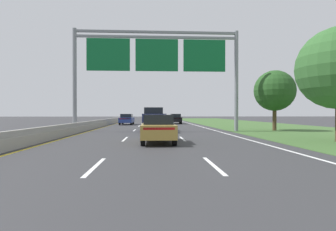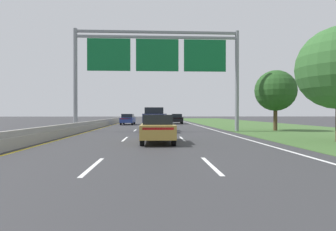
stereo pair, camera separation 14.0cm
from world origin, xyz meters
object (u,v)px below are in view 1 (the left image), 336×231
Objects in this scene: overhead_sign_gantry at (157,59)px; roadside_tree_mid at (275,91)px; car_black_right_lane_sedan at (175,119)px; car_gold_centre_lane_sedan at (158,128)px; car_blue_left_lane_sedan at (127,119)px; pickup_truck_navy at (153,120)px.

roadside_tree_mid is at bearing 3.31° from overhead_sign_gantry.
car_black_right_lane_sedan is 0.77× the size of roadside_tree_mid.
car_blue_left_lane_sedan is at bearing 9.39° from car_gold_centre_lane_sedan.
pickup_truck_navy is 1.22× the size of car_blue_left_lane_sedan.
car_black_right_lane_sedan is at bearing 114.49° from roadside_tree_mid.
roadside_tree_mid is (11.31, 9.99, 2.98)m from car_gold_centre_lane_sedan.
pickup_truck_navy is 9.64m from car_gold_centre_lane_sedan.
car_black_right_lane_sedan is (7.38, 3.09, 0.00)m from car_blue_left_lane_sedan.
overhead_sign_gantry reaches higher than roadside_tree_mid.
pickup_truck_navy is at bearing -164.05° from car_blue_left_lane_sedan.
overhead_sign_gantry is 19.39m from car_black_right_lane_sedan.
car_gold_centre_lane_sedan is at bearing -90.44° from overhead_sign_gantry.
overhead_sign_gantry is 3.39× the size of car_blue_left_lane_sedan.
overhead_sign_gantry is 5.49m from pickup_truck_navy.
pickup_truck_navy is at bearing 1.31° from car_gold_centre_lane_sedan.
roadside_tree_mid is (15.39, -14.50, 2.98)m from car_blue_left_lane_sedan.
car_blue_left_lane_sedan is (-4.15, 15.15, -5.73)m from overhead_sign_gantry.
car_black_right_lane_sedan is (3.53, 17.95, -0.26)m from pickup_truck_navy.
car_black_right_lane_sedan is (3.22, 18.24, -5.73)m from overhead_sign_gantry.
pickup_truck_navy is at bearing -178.22° from roadside_tree_mid.
overhead_sign_gantry is 3.38× the size of car_black_right_lane_sedan.
roadside_tree_mid is at bearing -131.87° from car_blue_left_lane_sedan.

